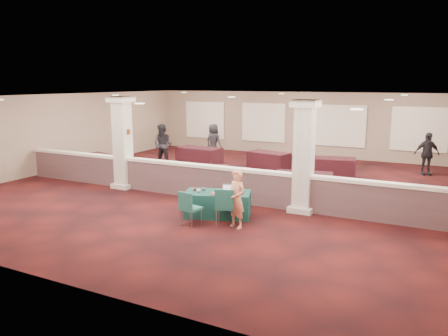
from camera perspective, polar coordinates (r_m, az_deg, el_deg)
The scene contains 32 objects.
ground at distance 15.32m, azimuth 0.97°, elevation -2.75°, with size 16.00×16.00×0.00m, color #451211.
wall_back at distance 22.44m, azimuth 9.96°, elevation 5.68°, with size 16.00×0.04×3.20m, color gray.
wall_front at distance 8.67m, azimuth -22.75°, elevation -3.63°, with size 16.00×0.04×3.20m, color gray.
wall_left at distance 19.82m, azimuth -20.39°, elevation 4.44°, with size 0.04×16.00×3.20m, color gray.
ceiling at distance 14.87m, azimuth 1.01°, elevation 9.31°, with size 16.00×16.00×0.02m, color silver.
partition_wall at distance 13.88m, azimuth -1.72°, elevation -1.80°, with size 15.60×0.28×1.10m.
column_left at distance 15.65m, azimuth -13.11°, elevation 3.36°, with size 0.72×0.72×3.20m.
column_right at distance 12.55m, azimuth 10.38°, elevation 1.60°, with size 0.72×0.72×3.20m.
sconce_left at distance 15.78m, azimuth -13.95°, elevation 4.72°, with size 0.12×0.12×0.18m.
sconce_right at distance 15.42m, azimuth -12.36°, elevation 4.65°, with size 0.12×0.12×0.18m.
near_table at distance 12.19m, azimuth -0.82°, elevation -4.73°, with size 1.79×0.90×0.69m, color #103D3C.
conf_chair_main at distance 11.27m, azimuth 0.13°, elevation -4.73°, with size 0.64×0.64×1.01m.
conf_chair_side at distance 11.34m, azimuth -4.64°, elevation -4.92°, with size 0.54×0.54×0.93m.
woman at distance 11.15m, azimuth 1.66°, elevation -4.08°, with size 0.54×0.36×1.50m, color #FF8E6E.
far_table_front_left at distance 19.14m, azimuth -15.87°, elevation 0.68°, with size 1.68×0.84×0.68m, color black.
far_table_front_center at distance 16.02m, azimuth -2.27°, elevation -0.90°, with size 1.66×0.83×0.67m, color black.
far_table_front_right at distance 14.63m, azimuth 10.35°, elevation -2.09°, with size 1.85×0.92×0.75m, color black.
far_table_back_left at distance 19.65m, azimuth -3.25°, elevation 1.53°, with size 1.97×0.99×0.80m, color black.
far_table_back_center at distance 18.96m, azimuth 5.86°, elevation 1.00°, with size 1.75×0.88×0.71m, color black.
far_table_back_right at distance 17.65m, azimuth 13.73°, elevation 0.07°, with size 1.88×0.94×0.76m, color black.
attendee_a at distance 19.56m, azimuth -7.98°, elevation 2.97°, with size 0.89×0.50×1.86m, color black.
attendee_b at distance 14.26m, azimuth 10.03°, elevation -0.65°, with size 1.03×0.47×1.61m, color silver.
attendee_c at distance 19.29m, azimuth 24.96°, elevation 1.70°, with size 1.01×0.48×1.71m, color black.
attendee_d at distance 21.22m, azimuth -1.40°, elevation 3.50°, with size 0.84×0.45×1.70m, color black.
laptop_base at distance 12.01m, azimuth 0.48°, elevation -3.23°, with size 0.31×0.22×0.02m, color silver.
laptop_screen at distance 12.09m, azimuth 0.54°, elevation -2.58°, with size 0.31×0.01×0.21m, color silver.
screen_glow at distance 12.09m, azimuth 0.54°, elevation -2.66°, with size 0.28×0.00×0.18m, color silver.
knitting at distance 11.86m, azimuth -0.76°, elevation -3.39°, with size 0.38×0.28×0.03m, color #BE411E.
yarn_cream at distance 12.08m, azimuth -3.32°, elevation -2.95°, with size 0.10×0.10×0.10m, color beige.
yarn_red at distance 12.24m, azimuth -3.85°, elevation -2.79°, with size 0.09×0.09×0.09m, color #5A121D.
yarn_grey at distance 12.26m, azimuth -2.71°, elevation -2.75°, with size 0.10×0.10×0.10m, color #515257.
scissors at distance 11.77m, azimuth 1.95°, elevation -3.55°, with size 0.11×0.03×0.01m, color red.
Camera 1 is at (6.47, -13.39, 3.68)m, focal length 35.00 mm.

